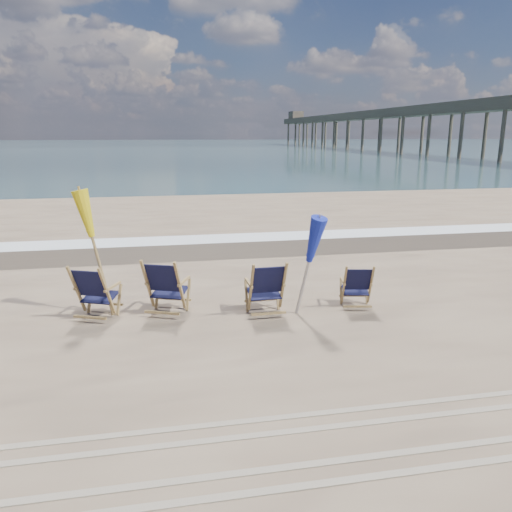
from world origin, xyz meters
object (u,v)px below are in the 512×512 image
Objects in this scene: beach_chair_1 at (180,288)px; umbrella_yellow at (95,219)px; beach_chair_0 at (107,294)px; fishing_pier at (396,125)px; beach_chair_3 at (371,287)px; beach_chair_2 at (283,288)px; umbrella_blue at (307,241)px.

umbrella_yellow is (-1.44, 0.42, 1.25)m from beach_chair_1.
beach_chair_0 is 1.35m from umbrella_yellow.
beach_chair_0 is 83.39m from fishing_pier.
fishing_pier is (35.97, 72.85, 4.20)m from beach_chair_3.
beach_chair_2 is 82.14m from fishing_pier.
umbrella_yellow is 83.06m from fishing_pier.
beach_chair_1 reaches higher than beach_chair_3.
fishing_pier is (41.01, 72.18, 2.84)m from umbrella_yellow.
beach_chair_2 is (3.16, -0.28, 0.01)m from beach_chair_0.
umbrella_yellow is at bearing -119.60° from fishing_pier.
beach_chair_3 is at bearing 7.04° from umbrella_blue.
umbrella_yellow is (-0.16, 0.40, 1.28)m from beach_chair_0.
fishing_pier is (39.56, 72.59, 4.09)m from beach_chair_1.
beach_chair_1 is 0.01× the size of fishing_pier.
beach_chair_3 is at bearing -160.35° from beach_chair_0.
beach_chair_0 is 1.17× the size of beach_chair_3.
beach_chair_2 is at bearing -162.30° from beach_chair_0.
beach_chair_2 is 0.46× the size of umbrella_yellow.
umbrella_yellow is 0.02× the size of fishing_pier.
fishing_pier reaches higher than beach_chair_3.
umbrella_blue is at bearing -168.74° from beach_chair_1.
beach_chair_0 is 3.68m from umbrella_blue.
beach_chair_3 is 81.35m from fishing_pier.
beach_chair_0 is 0.54× the size of umbrella_blue.
beach_chair_3 is (4.88, -0.27, -0.08)m from beach_chair_0.
fishing_pier reaches higher than beach_chair_0.
beach_chair_1 is at bearing -16.06° from umbrella_yellow.
fishing_pier is (37.69, 72.86, 4.11)m from beach_chair_2.
beach_chair_3 is 1.67m from umbrella_blue.
beach_chair_2 is at bearing -11.66° from umbrella_yellow.
beach_chair_1 is 82.77m from fishing_pier.
umbrella_yellow reaches higher than beach_chair_1.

